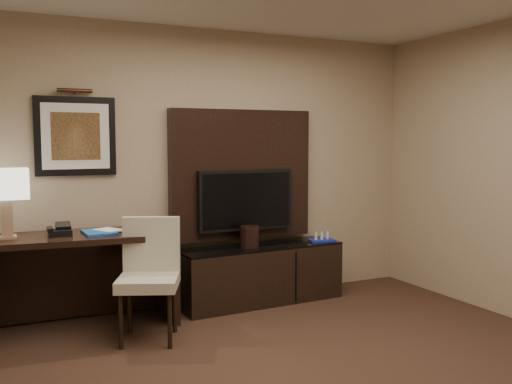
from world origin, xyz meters
TOP-DOWN VIEW (x-y plane):
  - wall_back at (0.00, 2.50)m, footprint 4.50×0.01m
  - desk at (-1.31, 2.15)m, footprint 1.58×0.78m
  - credenza at (0.40, 2.20)m, footprint 1.69×0.55m
  - tv_wall_panel at (0.30, 2.44)m, footprint 1.50×0.12m
  - tv at (0.30, 2.34)m, footprint 1.00×0.08m
  - artwork at (-1.30, 2.48)m, footprint 0.70×0.04m
  - picture_light at (-1.30, 2.44)m, footprint 0.04×0.04m
  - desk_chair at (-0.89, 1.61)m, footprint 0.65×0.69m
  - table_lamp at (-1.90, 2.19)m, footprint 0.42×0.32m
  - desk_phone at (-1.49, 2.14)m, footprint 0.19×0.17m
  - blue_folder at (-1.18, 2.11)m, footprint 0.27×0.35m
  - book at (-1.17, 2.13)m, footprint 0.17×0.10m
  - ice_bucket at (0.27, 2.18)m, footprint 0.22×0.22m
  - minibar_tray at (1.08, 2.14)m, footprint 0.28×0.20m

SIDE VIEW (x-z plane):
  - credenza at x=0.40m, z-range 0.00..0.57m
  - desk at x=-1.31m, z-range 0.00..0.82m
  - desk_chair at x=-0.89m, z-range 0.00..0.98m
  - minibar_tray at x=1.08m, z-range 0.57..0.67m
  - ice_bucket at x=0.27m, z-range 0.57..0.78m
  - blue_folder at x=-1.18m, z-range 0.82..0.84m
  - desk_phone at x=-1.49m, z-range 0.82..0.91m
  - book at x=-1.17m, z-range 0.82..1.06m
  - tv at x=0.30m, z-range 0.72..1.32m
  - table_lamp at x=-1.90m, z-range 0.82..1.42m
  - tv_wall_panel at x=0.30m, z-range 0.62..1.92m
  - wall_back at x=0.00m, z-range 0.00..2.70m
  - artwork at x=-1.30m, z-range 1.30..2.00m
  - picture_light at x=-1.30m, z-range 1.90..2.20m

